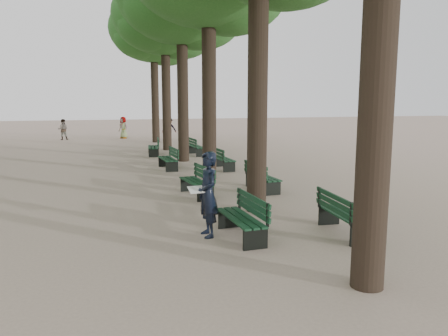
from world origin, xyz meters
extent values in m
plane|color=tan|center=(0.00, 0.00, 0.00)|extent=(120.00, 120.00, 0.00)
cylinder|color=#33261C|center=(1.50, -2.00, 3.75)|extent=(0.52, 0.52, 7.50)
cylinder|color=#33261C|center=(1.50, 3.00, 3.75)|extent=(0.52, 0.52, 7.50)
cylinder|color=#33261C|center=(1.50, 8.00, 3.75)|extent=(0.52, 0.52, 7.50)
cylinder|color=#33261C|center=(1.50, 13.00, 3.75)|extent=(0.52, 0.52, 7.50)
cylinder|color=#33261C|center=(1.50, 18.00, 3.75)|extent=(0.52, 0.52, 7.50)
ellipsoid|color=#20591E|center=(1.50, 18.00, 7.70)|extent=(6.00, 6.00, 4.50)
cylinder|color=#33261C|center=(1.50, 23.00, 3.75)|extent=(0.52, 0.52, 7.50)
ellipsoid|color=#20591E|center=(1.50, 23.00, 7.70)|extent=(6.00, 6.00, 4.50)
cube|color=black|center=(0.35, 0.91, 0.23)|extent=(0.60, 1.82, 0.45)
cube|color=black|center=(0.35, 0.91, 0.45)|extent=(0.62, 1.82, 0.04)
cube|color=black|center=(0.63, 0.92, 0.72)|extent=(0.12, 1.80, 0.40)
cube|color=black|center=(0.35, 5.23, 0.23)|extent=(0.74, 1.85, 0.45)
cube|color=black|center=(0.35, 5.23, 0.45)|extent=(0.76, 1.85, 0.04)
cube|color=black|center=(0.63, 5.26, 0.72)|extent=(0.26, 1.79, 0.40)
cube|color=black|center=(0.35, 10.74, 0.23)|extent=(0.61, 1.82, 0.45)
cube|color=black|center=(0.35, 10.74, 0.45)|extent=(0.63, 1.82, 0.04)
cube|color=black|center=(0.63, 10.76, 0.72)|extent=(0.13, 1.80, 0.40)
cube|color=black|center=(0.35, 15.60, 0.23)|extent=(0.71, 1.85, 0.45)
cube|color=black|center=(0.35, 15.60, 0.45)|extent=(0.73, 1.85, 0.04)
cube|color=black|center=(0.63, 15.57, 0.72)|extent=(0.24, 1.79, 0.40)
cube|color=black|center=(2.65, 0.51, 0.23)|extent=(0.67, 1.84, 0.45)
cube|color=black|center=(2.65, 0.51, 0.45)|extent=(0.69, 1.84, 0.04)
cube|color=black|center=(2.37, 0.53, 0.72)|extent=(0.20, 1.80, 0.40)
cube|color=black|center=(2.65, 5.44, 0.23)|extent=(0.62, 1.83, 0.45)
cube|color=black|center=(2.65, 5.44, 0.45)|extent=(0.64, 1.83, 0.04)
cube|color=black|center=(2.37, 5.42, 0.72)|extent=(0.14, 1.80, 0.40)
cube|color=black|center=(2.65, 10.03, 0.23)|extent=(0.58, 1.82, 0.45)
cube|color=black|center=(2.65, 10.03, 0.45)|extent=(0.60, 1.82, 0.04)
cube|color=black|center=(2.37, 10.02, 0.72)|extent=(0.10, 1.80, 0.40)
cube|color=black|center=(2.65, 15.09, 0.23)|extent=(0.61, 1.82, 0.45)
cube|color=black|center=(2.65, 15.09, 0.45)|extent=(0.63, 1.82, 0.04)
cube|color=black|center=(2.37, 15.08, 0.72)|extent=(0.13, 1.80, 0.40)
imported|color=black|center=(-0.28, 1.24, 0.93)|extent=(0.43, 0.77, 1.86)
cube|color=white|center=(-0.53, 1.24, 1.05)|extent=(0.37, 0.29, 0.12)
imported|color=#262628|center=(2.69, 24.54, 0.83)|extent=(1.12, 0.65, 1.65)
imported|color=#262628|center=(-0.49, 26.73, 0.83)|extent=(0.77, 0.84, 1.66)
imported|color=#262628|center=(9.86, 24.25, 0.95)|extent=(0.79, 1.17, 1.90)
imported|color=#262628|center=(-4.87, 26.76, 0.77)|extent=(0.76, 0.35, 1.53)
camera|label=1|loc=(-2.53, -7.66, 2.94)|focal=35.00mm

